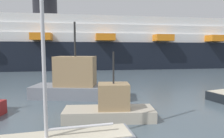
# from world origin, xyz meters

# --- Properties ---
(fishing_boat_0) EXTENTS (8.92, 4.19, 6.69)m
(fishing_boat_0) POSITION_xyz_m (-3.63, 10.60, 1.33)
(fishing_boat_0) COLOR gray
(fishing_boat_0) RESTS_ON ground_plane
(fishing_boat_1) EXTENTS (5.56, 2.07, 4.16)m
(fishing_boat_1) POSITION_xyz_m (-1.29, 4.83, 0.76)
(fishing_boat_1) COLOR #BCB29E
(fishing_boat_1) RESTS_ON ground_plane
(cruise_ship) EXTENTS (106.62, 20.77, 16.86)m
(cruise_ship) POSITION_xyz_m (5.94, 40.56, 5.33)
(cruise_ship) COLOR black
(cruise_ship) RESTS_ON ground_plane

